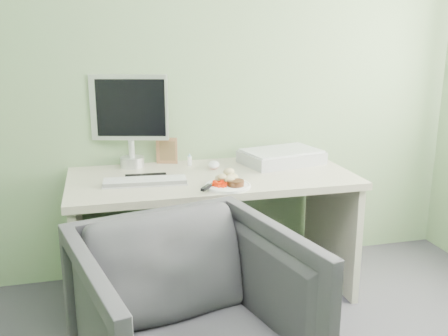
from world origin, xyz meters
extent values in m
plane|color=gray|center=(0.00, 2.00, 1.35)|extent=(3.50, 0.00, 3.50)
cube|color=beige|center=(0.00, 1.62, 0.71)|extent=(1.60, 0.75, 0.04)
cube|color=#B9B49E|center=(-0.76, 1.62, 0.34)|extent=(0.04, 0.70, 0.69)
cube|color=#B9B49E|center=(0.76, 1.62, 0.34)|extent=(0.04, 0.70, 0.69)
cylinder|color=white|center=(0.03, 1.37, 0.74)|extent=(0.24, 0.24, 0.01)
cylinder|color=black|center=(0.06, 1.35, 0.76)|extent=(0.10, 0.10, 0.03)
ellipsoid|color=tan|center=(0.05, 1.42, 0.77)|extent=(0.14, 0.12, 0.06)
cube|color=#FA2905|center=(-0.02, 1.36, 0.76)|extent=(0.07, 0.07, 0.04)
cube|color=silver|center=(-0.03, 1.41, 0.75)|extent=(0.10, 0.12, 0.01)
cube|color=black|center=(-0.10, 1.31, 0.76)|extent=(0.07, 0.09, 0.02)
cube|color=black|center=(-0.37, 1.64, 0.73)|extent=(0.24, 0.21, 0.00)
cube|color=white|center=(-0.39, 1.54, 0.75)|extent=(0.45, 0.16, 0.02)
ellipsoid|color=white|center=(0.04, 1.77, 0.75)|extent=(0.09, 0.13, 0.04)
cube|color=#9B6C48|center=(-0.21, 1.95, 0.81)|extent=(0.13, 0.05, 0.16)
cylinder|color=white|center=(-0.08, 1.86, 0.76)|extent=(0.03, 0.03, 0.06)
cone|color=#7BADC5|center=(-0.08, 1.86, 0.80)|extent=(0.02, 0.02, 0.02)
cube|color=#A8ACAF|center=(0.48, 1.78, 0.77)|extent=(0.53, 0.41, 0.07)
cylinder|color=silver|center=(-0.43, 1.92, 0.76)|extent=(0.14, 0.14, 0.06)
cylinder|color=silver|center=(-0.43, 1.92, 0.84)|extent=(0.04, 0.04, 0.10)
cube|color=silver|center=(-0.43, 1.95, 1.09)|extent=(0.45, 0.16, 0.39)
cube|color=black|center=(-0.43, 1.92, 1.09)|extent=(0.39, 0.11, 0.34)
imported|color=#323136|center=(-0.30, 0.69, 0.38)|extent=(1.00, 1.02, 0.77)
camera|label=1|loc=(-0.61, -1.04, 1.49)|focal=40.00mm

